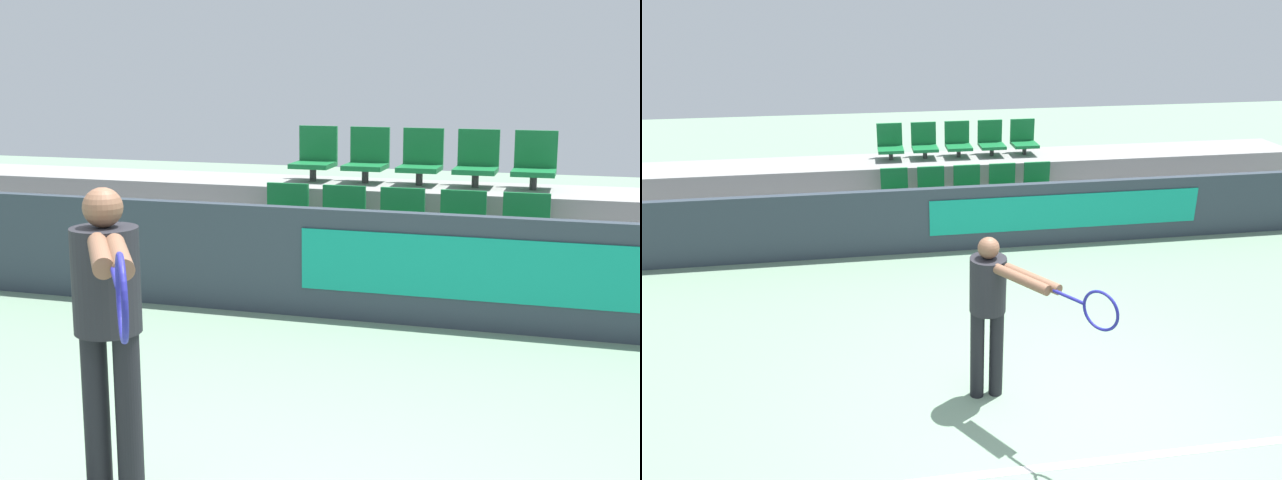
# 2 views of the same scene
# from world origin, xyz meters

# --- Properties ---
(ground_plane) EXTENTS (30.00, 30.00, 0.00)m
(ground_plane) POSITION_xyz_m (0.00, 0.00, 0.00)
(ground_plane) COLOR gray
(court_baseline) EXTENTS (4.13, 0.08, 0.01)m
(court_baseline) POSITION_xyz_m (0.00, -0.58, 0.00)
(court_baseline) COLOR white
(court_baseline) RESTS_ON ground
(barrier_wall) EXTENTS (12.02, 0.14, 0.96)m
(barrier_wall) POSITION_xyz_m (0.03, 4.00, 0.48)
(barrier_wall) COLOR #2D3842
(barrier_wall) RESTS_ON ground
(bleacher_tier_front) EXTENTS (11.62, 1.01, 0.48)m
(bleacher_tier_front) POSITION_xyz_m (0.00, 4.58, 0.24)
(bleacher_tier_front) COLOR gray
(bleacher_tier_front) RESTS_ON ground
(bleacher_tier_middle) EXTENTS (11.62, 1.01, 0.96)m
(bleacher_tier_middle) POSITION_xyz_m (0.00, 5.59, 0.48)
(bleacher_tier_middle) COLOR gray
(bleacher_tier_middle) RESTS_ON ground
(stadium_chair_0) EXTENTS (0.41, 0.43, 0.56)m
(stadium_chair_0) POSITION_xyz_m (-1.12, 4.71, 0.73)
(stadium_chair_0) COLOR #333333
(stadium_chair_0) RESTS_ON bleacher_tier_front
(stadium_chair_1) EXTENTS (0.41, 0.43, 0.56)m
(stadium_chair_1) POSITION_xyz_m (-0.56, 4.71, 0.73)
(stadium_chair_1) COLOR #333333
(stadium_chair_1) RESTS_ON bleacher_tier_front
(stadium_chair_2) EXTENTS (0.41, 0.43, 0.56)m
(stadium_chair_2) POSITION_xyz_m (0.00, 4.71, 0.73)
(stadium_chair_2) COLOR #333333
(stadium_chair_2) RESTS_ON bleacher_tier_front
(stadium_chair_3) EXTENTS (0.41, 0.43, 0.56)m
(stadium_chair_3) POSITION_xyz_m (0.56, 4.71, 0.73)
(stadium_chair_3) COLOR #333333
(stadium_chair_3) RESTS_ON bleacher_tier_front
(stadium_chair_4) EXTENTS (0.41, 0.43, 0.56)m
(stadium_chair_4) POSITION_xyz_m (1.12, 4.71, 0.73)
(stadium_chair_4) COLOR #333333
(stadium_chair_4) RESTS_ON bleacher_tier_front
(stadium_chair_5) EXTENTS (0.41, 0.43, 0.56)m
(stadium_chair_5) POSITION_xyz_m (-1.12, 5.72, 1.21)
(stadium_chair_5) COLOR #333333
(stadium_chair_5) RESTS_ON bleacher_tier_middle
(stadium_chair_6) EXTENTS (0.41, 0.43, 0.56)m
(stadium_chair_6) POSITION_xyz_m (-0.56, 5.72, 1.21)
(stadium_chair_6) COLOR #333333
(stadium_chair_6) RESTS_ON bleacher_tier_middle
(stadium_chair_7) EXTENTS (0.41, 0.43, 0.56)m
(stadium_chair_7) POSITION_xyz_m (0.00, 5.72, 1.21)
(stadium_chair_7) COLOR #333333
(stadium_chair_7) RESTS_ON bleacher_tier_middle
(stadium_chair_8) EXTENTS (0.41, 0.43, 0.56)m
(stadium_chair_8) POSITION_xyz_m (0.56, 5.72, 1.21)
(stadium_chair_8) COLOR #333333
(stadium_chair_8) RESTS_ON bleacher_tier_middle
(stadium_chair_9) EXTENTS (0.41, 0.43, 0.56)m
(stadium_chair_9) POSITION_xyz_m (1.12, 5.72, 1.21)
(stadium_chair_9) COLOR #333333
(stadium_chair_9) RESTS_ON bleacher_tier_middle
(tennis_player) EXTENTS (0.91, 1.29, 1.60)m
(tennis_player) POSITION_xyz_m (-0.50, 0.40, 1.00)
(tennis_player) COLOR black
(tennis_player) RESTS_ON ground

